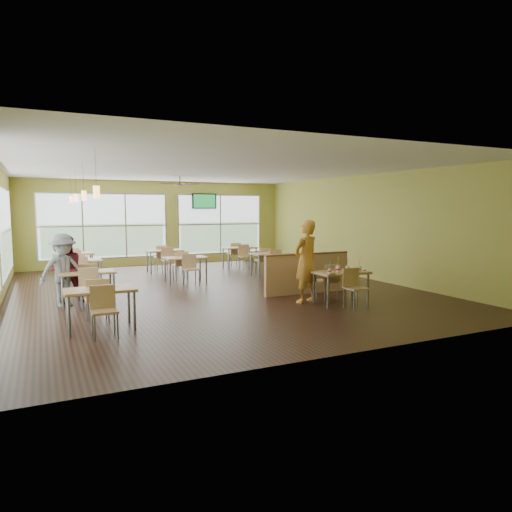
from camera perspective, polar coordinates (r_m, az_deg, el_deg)
name	(u,v)px	position (r m, az deg, el deg)	size (l,w,h in m)	color
room	(212,230)	(12.14, -5.50, 3.26)	(12.00, 12.04, 3.20)	black
window_bays	(95,231)	(14.58, -19.54, 2.91)	(9.24, 10.24, 2.38)	white
main_table	(341,277)	(10.51, 10.57, -2.55)	(1.22, 1.52, 0.87)	tan
half_wall_divider	(307,273)	(11.72, 6.41, -2.14)	(2.40, 0.14, 1.04)	tan
dining_tables	(158,261)	(13.57, -12.10, -0.67)	(6.92, 8.72, 0.87)	tan
pendant_lights	(80,197)	(12.13, -21.16, 6.92)	(0.11, 7.31, 0.86)	#2D2119
ceiling_fan	(180,184)	(15.01, -9.48, 8.87)	(1.25, 1.25, 0.29)	#2D2119
tv_backwall	(204,201)	(18.29, -6.48, 6.83)	(1.00, 0.07, 0.60)	black
man_plaid	(306,261)	(10.54, 6.25, -0.67)	(0.70, 0.46, 1.91)	#CA5216
patron_maroon	(66,270)	(11.25, -22.61, -1.59)	(0.76, 0.59, 1.56)	maroon
patron_grey	(63,270)	(10.94, -22.93, -1.64)	(1.05, 0.60, 1.62)	slate
cup_blue	(329,271)	(10.08, 9.17, -1.84)	(0.08, 0.08, 0.30)	white
cup_yellow	(338,269)	(10.32, 10.21, -1.60)	(0.11, 0.11, 0.38)	white
cup_red_near	(347,269)	(10.49, 11.34, -1.55)	(0.09, 0.09, 0.33)	white
cup_red_far	(359,269)	(10.48, 12.80, -1.56)	(0.10, 0.10, 0.35)	white
food_basket	(354,269)	(10.68, 12.17, -1.63)	(0.24, 0.24, 0.05)	black
ketchup_cup	(365,270)	(10.70, 13.47, -1.75)	(0.06, 0.06, 0.02)	#B21600
wrapper_left	(332,273)	(9.99, 9.51, -2.15)	(0.17, 0.16, 0.04)	#A97A52
wrapper_mid	(337,269)	(10.67, 10.07, -1.62)	(0.22, 0.19, 0.05)	#A97A52
wrapper_right	(357,271)	(10.50, 12.50, -1.84)	(0.14, 0.12, 0.03)	#A97A52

